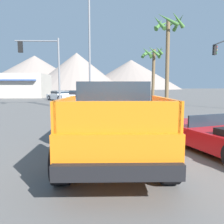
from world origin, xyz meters
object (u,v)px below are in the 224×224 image
traffic_light_main (223,60)px  street_lamp_post (89,37)px  parked_car_dark (72,94)px  palm_tree_short (168,38)px  traffic_light_crosswalk (43,60)px  palm_tree_tall (153,60)px  parked_car_white (60,96)px  red_convertible_car (220,137)px  parked_car_silver (123,95)px  orange_pickup_truck (113,113)px

traffic_light_main → street_lamp_post: bearing=104.5°
parked_car_dark → palm_tree_short: 18.31m
traffic_light_main → traffic_light_crosswalk: size_ratio=1.02×
traffic_light_crosswalk → palm_tree_tall: bearing=-147.1°
parked_car_white → traffic_light_crosswalk: bearing=52.5°
red_convertible_car → palm_tree_short: bearing=61.3°
red_convertible_car → traffic_light_crosswalk: 15.90m
parked_car_silver → palm_tree_short: size_ratio=0.50×
traffic_light_main → palm_tree_short: 5.24m
orange_pickup_truck → traffic_light_main: bearing=53.0°
parked_car_dark → parked_car_white: bearing=-5.4°
orange_pickup_truck → parked_car_dark: bearing=101.4°
palm_tree_tall → orange_pickup_truck: bearing=-105.3°
palm_tree_short → parked_car_silver: bearing=107.6°
orange_pickup_truck → parked_car_white: orange_pickup_truck is taller
parked_car_silver → parked_car_dark: bearing=-69.4°
red_convertible_car → traffic_light_main: 15.11m
parked_car_dark → traffic_light_main: size_ratio=0.74×
palm_tree_short → parked_car_dark: bearing=128.9°
traffic_light_crosswalk → palm_tree_tall: size_ratio=0.90×
parked_car_silver → street_lamp_post: 16.20m
traffic_light_main → palm_tree_tall: palm_tree_tall is taller
parked_car_dark → traffic_light_crosswalk: bearing=0.3°
traffic_light_crosswalk → palm_tree_short: 11.44m
palm_tree_short → street_lamp_post: bearing=-145.3°
orange_pickup_truck → palm_tree_tall: palm_tree_tall is taller
orange_pickup_truck → parked_car_silver: orange_pickup_truck is taller
parked_car_dark → street_lamp_post: size_ratio=0.49×
palm_tree_tall → red_convertible_car: bearing=-96.9°
traffic_light_main → palm_tree_short: size_ratio=0.71×
orange_pickup_truck → parked_car_white: (-5.91, 22.41, -0.49)m
traffic_light_main → street_lamp_post: street_lamp_post is taller
parked_car_white → parked_car_dark: size_ratio=1.00×
parked_car_silver → traffic_light_main: 14.76m
street_lamp_post → parked_car_silver: bearing=76.3°
parked_car_dark → traffic_light_main: (15.31, -15.40, 3.50)m
street_lamp_post → palm_tree_tall: bearing=56.1°
parked_car_dark → traffic_light_main: bearing=45.6°
red_convertible_car → parked_car_white: bearing=93.2°
orange_pickup_truck → palm_tree_tall: 21.10m
parked_car_dark → traffic_light_crosswalk: size_ratio=0.75×
traffic_light_main → traffic_light_crosswalk: traffic_light_main is taller
red_convertible_car → traffic_light_crosswalk: size_ratio=0.75×
parked_car_white → street_lamp_post: bearing=70.0°
orange_pickup_truck → traffic_light_crosswalk: traffic_light_crosswalk is taller
red_convertible_car → traffic_light_main: (6.99, 12.88, 3.68)m
orange_pickup_truck → traffic_light_main: traffic_light_main is taller
traffic_light_crosswalk → street_lamp_post: bearing=144.1°
street_lamp_post → palm_tree_tall: (6.74, 10.04, -0.39)m
red_convertible_car → street_lamp_post: 11.89m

